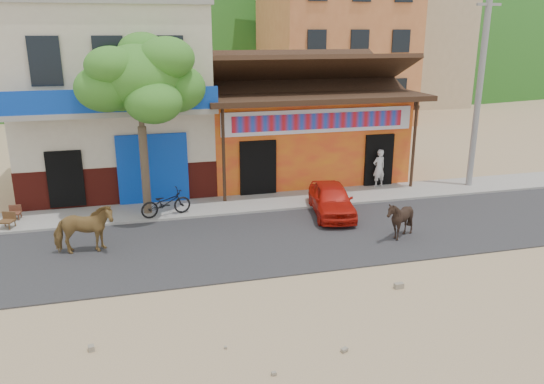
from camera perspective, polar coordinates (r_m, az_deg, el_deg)
The scene contains 16 objects.
ground at distance 14.39m, azimuth 6.48°, elevation -8.49°, with size 120.00×120.00×0.00m, color #9E825B.
road at distance 16.54m, azimuth 3.40°, elevation -4.84°, with size 60.00×5.00×0.04m, color #28282B.
sidewalk at distance 19.68m, azimuth 0.29°, elevation -1.06°, with size 60.00×2.00×0.12m, color gray.
dance_club at distance 23.51m, azimuth 2.52°, elevation 6.30°, with size 8.00×6.00×3.60m, color orange.
cafe_building at distance 22.25m, azimuth -16.49°, elevation 9.45°, with size 7.00×6.00×7.00m, color beige.
apartment_front at distance 38.63m, azimuth 6.64°, elevation 16.68°, with size 9.00×9.00×12.00m, color #CC723F.
apartment_rear at distance 47.87m, azimuth 14.39°, elevation 15.13°, with size 8.00×8.00×10.00m, color tan.
tree at distance 18.14m, azimuth -13.83°, elevation 6.85°, with size 3.00×3.00×6.00m, color #2D721E, non-canonical shape.
utility_pole at distance 22.36m, azimuth 21.44°, elevation 10.62°, with size 0.24×0.24×8.00m, color gray.
cow_tan at distance 15.98m, azimuth -19.60°, elevation -3.83°, with size 0.77×1.69×1.42m, color olive.
cow_dark at distance 16.61m, azimuth 13.59°, elevation -2.87°, with size 0.99×1.12×1.23m, color black.
red_car at distance 18.35m, azimuth 6.42°, elevation -0.78°, with size 1.30×3.24×1.10m, color red.
scooter at distance 18.28m, azimuth -11.35°, elevation -1.15°, with size 0.60×1.73×0.91m, color black.
pedestrian at distance 21.61m, azimuth 11.43°, elevation 2.54°, with size 0.56×0.37×1.53m, color silver.
cafe_chair_left at distance 18.79m, azimuth -26.75°, elevation -2.17°, with size 0.43×0.43×0.92m, color #4B2F19, non-canonical shape.
cafe_chair_right at distance 19.57m, azimuth -26.05°, elevation -1.48°, with size 0.39×0.39×0.84m, color #4F271A, non-canonical shape.
Camera 1 is at (-4.80, -12.08, 6.18)m, focal length 35.00 mm.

